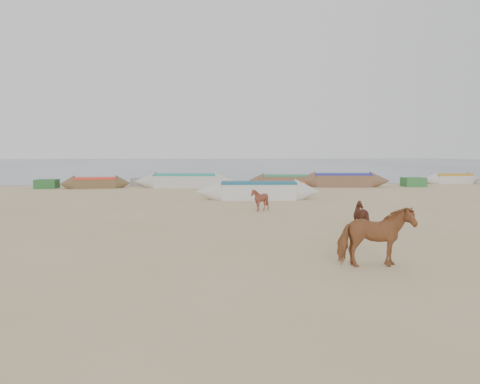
# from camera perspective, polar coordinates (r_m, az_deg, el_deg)

# --- Properties ---
(ground) EXTENTS (140.00, 140.00, 0.00)m
(ground) POSITION_cam_1_polar(r_m,az_deg,el_deg) (13.76, 1.33, -5.61)
(ground) COLOR tan
(ground) RESTS_ON ground
(sea) EXTENTS (160.00, 160.00, 0.00)m
(sea) POSITION_cam_1_polar(r_m,az_deg,el_deg) (95.49, -3.72, 3.49)
(sea) COLOR slate
(sea) RESTS_ON ground
(cow_adult) EXTENTS (1.60, 0.73, 1.35)m
(cow_adult) POSITION_cam_1_polar(r_m,az_deg,el_deg) (10.65, 16.17, -5.26)
(cow_adult) COLOR brown
(cow_adult) RESTS_ON ground
(calf_front) EXTENTS (0.90, 0.81, 0.97)m
(calf_front) POSITION_cam_1_polar(r_m,az_deg,el_deg) (19.81, 2.42, -0.93)
(calf_front) COLOR brown
(calf_front) RESTS_ON ground
(calf_right) EXTENTS (1.17, 1.21, 0.94)m
(calf_right) POSITION_cam_1_polar(r_m,az_deg,el_deg) (15.36, 14.94, -2.89)
(calf_right) COLOR brown
(calf_right) RESTS_ON ground
(near_canoe) EXTENTS (6.64, 1.64, 0.94)m
(near_canoe) POSITION_cam_1_polar(r_m,az_deg,el_deg) (24.50, 2.23, 0.17)
(near_canoe) COLOR beige
(near_canoe) RESTS_ON ground
(waterline_canoes) EXTENTS (55.57, 4.69, 0.97)m
(waterline_canoes) POSITION_cam_1_polar(r_m,az_deg,el_deg) (34.00, 3.85, 1.47)
(waterline_canoes) COLOR brown
(waterline_canoes) RESTS_ON ground
(beach_clutter) EXTENTS (45.05, 3.57, 0.64)m
(beach_clutter) POSITION_cam_1_polar(r_m,az_deg,el_deg) (33.60, 4.72, 1.18)
(beach_clutter) COLOR #285A2B
(beach_clutter) RESTS_ON ground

